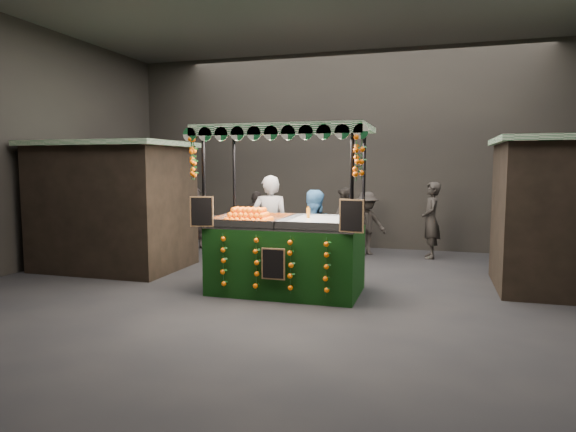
% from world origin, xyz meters
% --- Properties ---
extents(ground, '(12.00, 12.00, 0.00)m').
position_xyz_m(ground, '(0.00, 0.00, 0.00)').
color(ground, black).
rests_on(ground, ground).
extents(market_hall, '(12.10, 10.10, 5.05)m').
position_xyz_m(market_hall, '(0.00, 0.00, 3.38)').
color(market_hall, black).
rests_on(market_hall, ground).
extents(neighbour_stall_left, '(3.00, 2.20, 2.60)m').
position_xyz_m(neighbour_stall_left, '(-4.40, 1.00, 1.31)').
color(neighbour_stall_left, black).
rests_on(neighbour_stall_left, ground).
extents(juice_stall, '(2.85, 1.68, 2.76)m').
position_xyz_m(juice_stall, '(-0.41, 0.05, 0.86)').
color(juice_stall, black).
rests_on(juice_stall, ground).
extents(vendor_grey, '(0.80, 0.62, 1.94)m').
position_xyz_m(vendor_grey, '(-1.05, 1.14, 0.97)').
color(vendor_grey, slate).
rests_on(vendor_grey, ground).
extents(vendor_blue, '(0.95, 0.82, 1.68)m').
position_xyz_m(vendor_blue, '(-0.18, 0.97, 0.84)').
color(vendor_blue, '#295485').
rests_on(vendor_blue, ground).
extents(shopper_0, '(0.66, 0.61, 1.51)m').
position_xyz_m(shopper_0, '(-4.45, 2.23, 0.75)').
color(shopper_0, black).
rests_on(shopper_0, ground).
extents(shopper_1, '(1.00, 0.99, 1.63)m').
position_xyz_m(shopper_1, '(0.05, 3.23, 0.81)').
color(shopper_1, black).
rests_on(shopper_1, ground).
extents(shopper_2, '(0.93, 0.52, 1.51)m').
position_xyz_m(shopper_2, '(-2.13, 3.36, 0.75)').
color(shopper_2, '#2A2422').
rests_on(shopper_2, ground).
extents(shopper_3, '(1.12, 1.01, 1.50)m').
position_xyz_m(shopper_3, '(0.41, 3.99, 0.75)').
color(shopper_3, '#272320').
rests_on(shopper_3, ground).
extents(shopper_4, '(0.89, 0.61, 1.77)m').
position_xyz_m(shopper_4, '(-4.21, 2.69, 0.89)').
color(shopper_4, black).
rests_on(shopper_4, ground).
extents(shopper_5, '(1.31, 1.65, 1.75)m').
position_xyz_m(shopper_5, '(4.24, 2.11, 0.88)').
color(shopper_5, '#2A2722').
rests_on(shopper_5, ground).
extents(shopper_6, '(0.49, 0.68, 1.75)m').
position_xyz_m(shopper_6, '(1.88, 3.95, 0.87)').
color(shopper_6, '#282420').
rests_on(shopper_6, ground).
extents(shopper_7, '(0.63, 0.68, 1.57)m').
position_xyz_m(shopper_7, '(-3.84, 3.59, 0.78)').
color(shopper_7, '#2E2625').
rests_on(shopper_7, ground).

